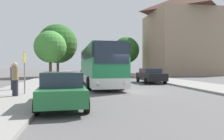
{
  "coord_description": "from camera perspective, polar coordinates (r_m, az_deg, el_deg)",
  "views": [
    {
      "loc": [
        -3.58,
        -14.59,
        1.76
      ],
      "look_at": [
        0.44,
        9.82,
        1.31
      ],
      "focal_mm": 35.0,
      "sensor_mm": 36.0,
      "label": 1
    }
  ],
  "objects": [
    {
      "name": "building_right_background",
      "position": [
        48.49,
        18.33,
        8.79
      ],
      "size": [
        14.02,
        13.07,
        16.67
      ],
      "color": "gray",
      "rests_on": "ground_plane"
    },
    {
      "name": "bus_stop_sign",
      "position": [
        13.59,
        -21.87,
        0.57
      ],
      "size": [
        0.08,
        0.45,
        2.44
      ],
      "color": "gray",
      "rests_on": "sidewalk_left"
    },
    {
      "name": "ground_plane",
      "position": [
        15.12,
        4.42,
        -5.64
      ],
      "size": [
        300.0,
        300.0,
        0.0
      ],
      "primitive_type": "plane",
      "color": "#565454",
      "rests_on": "ground"
    },
    {
      "name": "tree_left_far",
      "position": [
        33.29,
        -15.81,
        5.82
      ],
      "size": [
        4.67,
        4.67,
        6.75
      ],
      "color": "#47331E",
      "rests_on": "sidewalk_left"
    },
    {
      "name": "pedestrian_waiting_far",
      "position": [
        16.26,
        -24.41,
        -1.55
      ],
      "size": [
        0.36,
        0.36,
        1.78
      ],
      "rotation": [
        0.0,
        0.0,
        5.91
      ],
      "color": "#23232D",
      "rests_on": "sidewalk_left"
    },
    {
      "name": "parked_car_right_near",
      "position": [
        23.02,
        10.04,
        -1.38
      ],
      "size": [
        2.22,
        4.72,
        1.51
      ],
      "rotation": [
        0.0,
        0.0,
        3.12
      ],
      "color": "black",
      "rests_on": "ground_plane"
    },
    {
      "name": "tree_right_near",
      "position": [
        48.39,
        3.7,
        5.19
      ],
      "size": [
        5.78,
        5.78,
        8.0
      ],
      "color": "#513D23",
      "rests_on": "sidewalk_right"
    },
    {
      "name": "sidewalk_right",
      "position": [
        18.1,
        26.56,
        -4.41
      ],
      "size": [
        4.0,
        120.0,
        0.15
      ],
      "primitive_type": "cube",
      "color": "gray",
      "rests_on": "ground_plane"
    },
    {
      "name": "parked_car_left_curb",
      "position": [
        9.48,
        -12.92,
        -4.93
      ],
      "size": [
        2.18,
        4.51,
        1.51
      ],
      "rotation": [
        0.0,
        0.0,
        0.06
      ],
      "color": "#236B38",
      "rests_on": "ground_plane"
    },
    {
      "name": "bus_front",
      "position": [
        19.26,
        -3.33,
        1.17
      ],
      "size": [
        3.07,
        11.34,
        3.37
      ],
      "rotation": [
        0.0,
        0.0,
        0.04
      ],
      "color": "silver",
      "rests_on": "ground_plane"
    },
    {
      "name": "parked_car_right_far",
      "position": [
        38.89,
        1.81,
        -0.43
      ],
      "size": [
        2.08,
        3.96,
        1.45
      ],
      "rotation": [
        0.0,
        0.0,
        3.15
      ],
      "color": "#233D9E",
      "rests_on": "ground_plane"
    },
    {
      "name": "pedestrian_waiting_near",
      "position": [
        12.8,
        -23.98,
        -2.15
      ],
      "size": [
        0.36,
        0.36,
        1.81
      ],
      "rotation": [
        0.0,
        0.0,
        1.4
      ],
      "color": "#23232D",
      "rests_on": "sidewalk_left"
    },
    {
      "name": "tree_left_near",
      "position": [
        36.51,
        -14.0,
        6.65
      ],
      "size": [
        6.29,
        6.29,
        8.34
      ],
      "color": "brown",
      "rests_on": "sidewalk_left"
    },
    {
      "name": "sidewalk_left",
      "position": [
        15.08,
        -22.51,
        -5.45
      ],
      "size": [
        4.0,
        120.0,
        0.15
      ],
      "primitive_type": "cube",
      "color": "gray",
      "rests_on": "ground_plane"
    },
    {
      "name": "bus_middle",
      "position": [
        35.4,
        -5.94,
        1.22
      ],
      "size": [
        2.72,
        11.71,
        3.5
      ],
      "rotation": [
        0.0,
        0.0,
        -0.0
      ],
      "color": "gray",
      "rests_on": "ground_plane"
    }
  ]
}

